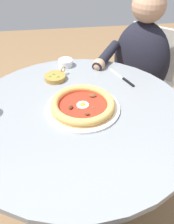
# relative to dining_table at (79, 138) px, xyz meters

# --- Properties ---
(ground_plane) EXTENTS (6.00, 6.00, 0.02)m
(ground_plane) POSITION_rel_dining_table_xyz_m (0.00, 0.00, -0.61)
(ground_plane) COLOR brown
(dining_table) EXTENTS (1.00, 1.00, 0.75)m
(dining_table) POSITION_rel_dining_table_xyz_m (0.00, 0.00, 0.00)
(dining_table) COLOR gray
(dining_table) RESTS_ON ground
(pizza_on_plate) EXTENTS (0.33, 0.33, 0.04)m
(pizza_on_plate) POSITION_rel_dining_table_xyz_m (-0.02, -0.02, 0.17)
(pizza_on_plate) COLOR white
(pizza_on_plate) RESTS_ON dining_table
(steak_knife) EXTENTS (0.09, 0.19, 0.01)m
(steak_knife) POSITION_rel_dining_table_xyz_m (-0.27, -0.23, 0.16)
(steak_knife) COLOR silver
(steak_knife) RESTS_ON dining_table
(ramekin_capers) EXTENTS (0.08, 0.08, 0.04)m
(ramekin_capers) POSITION_rel_dining_table_xyz_m (0.03, -0.43, 0.17)
(ramekin_capers) COLOR white
(ramekin_capers) RESTS_ON dining_table
(olive_pan) EXTENTS (0.11, 0.11, 0.05)m
(olive_pan) POSITION_rel_dining_table_xyz_m (0.09, -0.29, 0.17)
(olive_pan) COLOR olive
(olive_pan) RESTS_ON dining_table
(diner_person) EXTENTS (0.56, 0.43, 1.13)m
(diner_person) POSITION_rel_dining_table_xyz_m (-0.44, -0.53, -0.10)
(diner_person) COLOR #282833
(diner_person) RESTS_ON ground
(cafe_chair_diner) EXTENTS (0.54, 0.54, 0.84)m
(cafe_chair_diner) POSITION_rel_dining_table_xyz_m (-0.53, -0.63, -0.08)
(cafe_chair_diner) COLOR beige
(cafe_chair_diner) RESTS_ON ground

